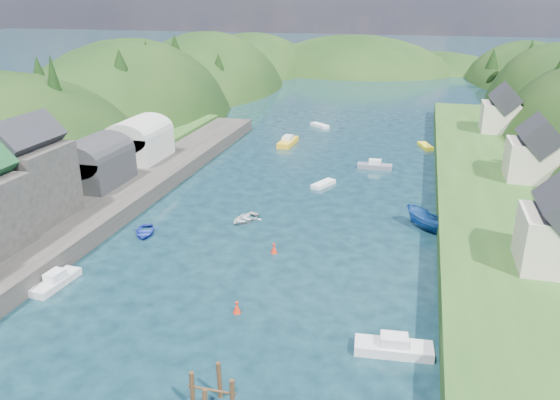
# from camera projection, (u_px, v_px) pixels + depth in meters

# --- Properties ---
(ground) EXTENTS (600.00, 600.00, 0.00)m
(ground) POSITION_uv_depth(u_px,v_px,m) (317.00, 174.00, 80.97)
(ground) COLOR black
(ground) RESTS_ON ground
(hillside_left) EXTENTS (44.00, 245.56, 52.00)m
(hillside_left) POSITION_uv_depth(u_px,v_px,m) (132.00, 159.00, 117.03)
(hillside_left) COLOR black
(hillside_left) RESTS_ON ground
(far_hills) EXTENTS (103.00, 68.00, 44.00)m
(far_hills) POSITION_uv_depth(u_px,v_px,m) (385.00, 100.00, 196.74)
(far_hills) COLOR black
(far_hills) RESTS_ON ground
(hill_trees) EXTENTS (92.18, 146.39, 12.42)m
(hill_trees) POSITION_uv_depth(u_px,v_px,m) (334.00, 84.00, 90.65)
(hill_trees) COLOR black
(hill_trees) RESTS_ON ground
(quay_left) EXTENTS (12.00, 110.00, 2.00)m
(quay_left) POSITION_uv_depth(u_px,v_px,m) (48.00, 231.00, 59.11)
(quay_left) COLOR #2D2B28
(quay_left) RESTS_ON ground
(boat_sheds) EXTENTS (7.00, 21.00, 7.50)m
(boat_sheds) POSITION_uv_depth(u_px,v_px,m) (118.00, 147.00, 75.26)
(boat_sheds) COLOR #2D2D30
(boat_sheds) RESTS_ON quay_left
(terrace_right) EXTENTS (16.00, 120.00, 2.40)m
(terrace_right) POSITION_uv_depth(u_px,v_px,m) (506.00, 206.00, 65.62)
(terrace_right) COLOR #234719
(terrace_right) RESTS_ON ground
(right_bank_cottages) EXTENTS (9.00, 59.24, 8.41)m
(right_bank_cottages) POSITION_uv_depth(u_px,v_px,m) (528.00, 152.00, 70.81)
(right_bank_cottages) COLOR beige
(right_bank_cottages) RESTS_ON terrace_right
(piling_cluster_far) EXTENTS (3.25, 3.02, 3.45)m
(piling_cluster_far) POSITION_uv_depth(u_px,v_px,m) (212.00, 397.00, 34.60)
(piling_cluster_far) COLOR #382314
(piling_cluster_far) RESTS_ON ground
(channel_buoy_near) EXTENTS (0.70, 0.70, 1.10)m
(channel_buoy_near) POSITION_uv_depth(u_px,v_px,m) (237.00, 308.00, 45.72)
(channel_buoy_near) COLOR red
(channel_buoy_near) RESTS_ON ground
(channel_buoy_far) EXTENTS (0.70, 0.70, 1.10)m
(channel_buoy_far) POSITION_uv_depth(u_px,v_px,m) (274.00, 249.00, 56.30)
(channel_buoy_far) COLOR red
(channel_buoy_far) RESTS_ON ground
(moored_boats) EXTENTS (36.90, 97.04, 2.32)m
(moored_boats) POSITION_uv_depth(u_px,v_px,m) (273.00, 246.00, 56.51)
(moored_boats) COLOR white
(moored_boats) RESTS_ON ground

